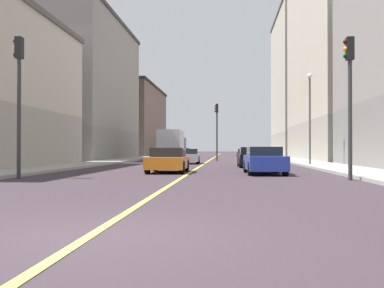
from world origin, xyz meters
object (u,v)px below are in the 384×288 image
building_right_midblock (72,90)px  traffic_light_left_near (350,87)px  car_orange (168,160)px  car_blue (264,161)px  car_black (253,157)px  car_maroon (243,153)px  car_silver (188,156)px  traffic_light_right_near (19,87)px  building_left_far (311,85)px  building_left_mid (354,58)px  street_lamp_left_near (310,108)px  box_truck (172,144)px  car_white (183,153)px  building_right_distant (125,121)px  traffic_light_median_far (217,124)px

building_right_midblock → traffic_light_left_near: building_right_midblock is taller
car_orange → car_blue: bearing=-10.9°
building_right_midblock → car_orange: building_right_midblock is taller
traffic_light_left_near → car_black: size_ratio=1.42×
car_maroon → car_silver: size_ratio=1.02×
traffic_light_right_near → building_left_far: bearing=68.5°
car_maroon → car_black: bearing=-91.0°
building_left_far → building_right_midblock: 40.76m
building_left_far → building_left_mid: bearing=-90.0°
building_left_mid → traffic_light_left_near: building_left_mid is taller
traffic_light_left_near → street_lamp_left_near: size_ratio=0.88×
box_truck → building_left_mid: bearing=3.4°
car_black → traffic_light_right_near: bearing=-130.1°
traffic_light_right_near → box_truck: 30.98m
car_maroon → car_black: car_black is taller
traffic_light_right_near → street_lamp_left_near: (14.50, 14.15, 0.27)m
car_black → box_truck: size_ratio=0.55×
building_left_mid → box_truck: bearing=-176.6°
car_maroon → box_truck: size_ratio=0.63×
building_right_midblock → car_orange: 31.05m
car_orange → car_white: size_ratio=0.97×
street_lamp_left_near → car_blue: (-4.00, -9.92, -3.45)m
traffic_light_right_near → car_silver: traffic_light_right_near is taller
building_right_distant → car_silver: building_right_distant is taller
traffic_light_right_near → traffic_light_median_far: (7.58, 27.76, -0.03)m
building_right_midblock → car_black: 28.28m
box_truck → street_lamp_left_near: bearing=-54.4°
car_black → box_truck: (-7.81, 18.48, 1.06)m
car_maroon → car_black: 35.60m
street_lamp_left_near → car_orange: size_ratio=1.58×
building_left_mid → car_silver: bearing=-142.8°
car_black → car_silver: (-5.00, 6.66, -0.04)m
building_left_far → building_right_distant: 32.05m
traffic_light_left_near → traffic_light_right_near: size_ratio=0.95×
car_blue → box_truck: (-7.92, 26.58, 1.06)m
car_maroon → box_truck: bearing=-116.2°
car_orange → building_left_far: bearing=72.0°
traffic_light_left_near → car_blue: bearing=125.3°
car_silver → box_truck: bearing=103.3°
car_blue → building_right_distant: bearing=110.1°
building_left_far → car_orange: bearing=-108.0°
car_black → building_left_far: bearing=74.9°
car_silver → car_orange: bearing=-89.1°
traffic_light_median_far → car_blue: bearing=-82.9°
building_left_far → box_truck: (-19.93, -26.37, -10.15)m
traffic_light_right_near → street_lamp_left_near: 20.26m
traffic_light_left_near → street_lamp_left_near: bearing=85.9°
traffic_light_median_far → box_truck: bearing=148.7°
building_right_distant → car_blue: bearing=-69.9°
building_right_midblock → traffic_light_median_far: size_ratio=3.62×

